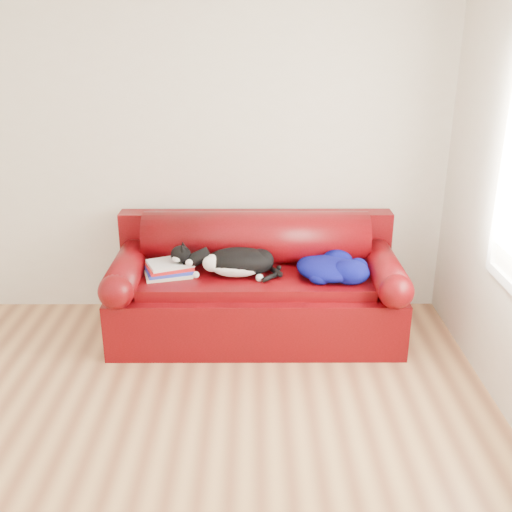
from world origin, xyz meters
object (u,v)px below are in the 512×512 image
at_px(cat, 238,263).
at_px(blanket, 331,267).
at_px(book_stack, 169,268).
at_px(sofa_base, 256,304).

distance_m(cat, blanket, 0.67).
bearing_deg(book_stack, cat, -1.66).
bearing_deg(blanket, sofa_base, 170.49).
height_order(sofa_base, cat, cat).
bearing_deg(blanket, book_stack, 177.90).
bearing_deg(sofa_base, book_stack, -175.70).
bearing_deg(cat, blanket, -5.07).
relative_size(sofa_base, cat, 2.94).
height_order(cat, blanket, cat).
bearing_deg(sofa_base, cat, -154.27).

